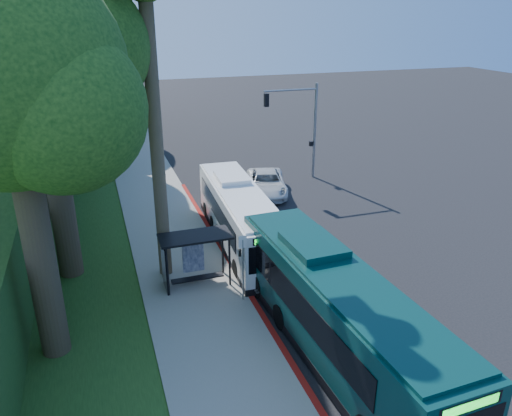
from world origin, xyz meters
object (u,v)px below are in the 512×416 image
object	(u,v)px
bus_shelter	(190,250)
pickup	(267,183)
white_bus	(240,215)
teal_bus	(336,311)

from	to	relation	value
bus_shelter	pickup	bearing A→B (deg)	54.60
bus_shelter	white_bus	xyz separation A→B (m)	(3.46, 3.63, -0.18)
bus_shelter	white_bus	bearing A→B (deg)	46.35
bus_shelter	white_bus	size ratio (longest dim) A/B	0.28
white_bus	teal_bus	size ratio (longest dim) A/B	0.89
teal_bus	pickup	world-z (taller)	teal_bus
white_bus	pickup	xyz separation A→B (m)	(4.00, 6.88, -0.86)
white_bus	teal_bus	distance (m)	10.15
bus_shelter	pickup	size ratio (longest dim) A/B	0.58
white_bus	pickup	world-z (taller)	white_bus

